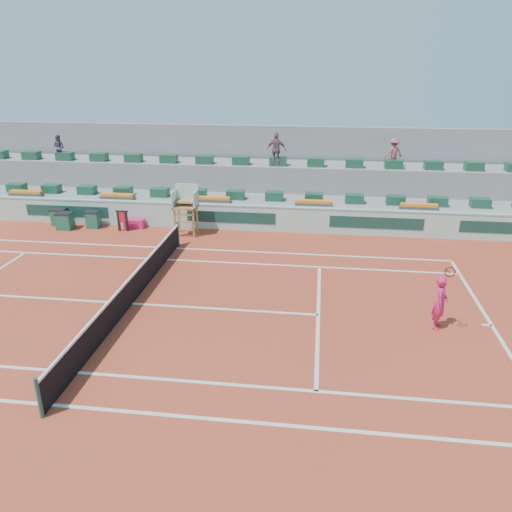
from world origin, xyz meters
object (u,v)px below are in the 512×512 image
object	(u,v)px
player_bag	(134,223)
umpire_chair	(186,203)
tennis_player	(440,302)
drink_cooler_a	(93,219)

from	to	relation	value
player_bag	umpire_chair	size ratio (longest dim) A/B	0.41
umpire_chair	tennis_player	size ratio (longest dim) A/B	1.05
player_bag	drink_cooler_a	bearing A→B (deg)	-173.31
player_bag	drink_cooler_a	xyz separation A→B (m)	(-2.03, -0.24, 0.20)
umpire_chair	drink_cooler_a	size ratio (longest dim) A/B	2.86
player_bag	tennis_player	xyz separation A→B (m)	(12.99, -8.42, 0.66)
umpire_chair	player_bag	bearing A→B (deg)	168.48
player_bag	drink_cooler_a	distance (m)	2.05
player_bag	umpire_chair	world-z (taller)	umpire_chair
drink_cooler_a	tennis_player	size ratio (longest dim) A/B	0.37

